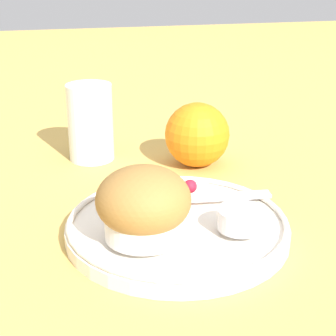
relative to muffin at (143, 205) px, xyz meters
name	(u,v)px	position (x,y,z in m)	size (l,w,h in m)	color
ground_plane	(184,235)	(0.05, 0.03, -0.05)	(3.00, 3.00, 0.00)	tan
plate	(178,227)	(0.04, 0.03, -0.04)	(0.23, 0.23, 0.02)	silver
muffin	(143,205)	(0.00, 0.00, 0.00)	(0.09, 0.09, 0.07)	silver
cream_ramekin	(241,218)	(0.10, 0.00, -0.02)	(0.05, 0.05, 0.02)	silver
berry_pair	(184,187)	(0.06, 0.09, -0.02)	(0.03, 0.02, 0.02)	#B7192D
butter_knife	(186,199)	(0.06, 0.07, -0.03)	(0.19, 0.03, 0.00)	silver
orange_fruit	(197,135)	(0.11, 0.21, -0.01)	(0.09, 0.09, 0.09)	orange
juice_glass	(90,122)	(-0.03, 0.27, 0.00)	(0.06, 0.06, 0.10)	silver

